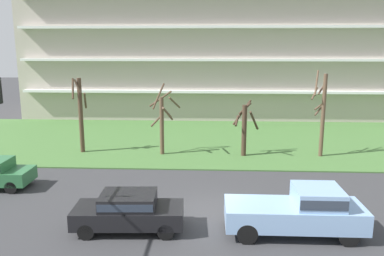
{
  "coord_description": "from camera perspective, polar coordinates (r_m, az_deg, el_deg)",
  "views": [
    {
      "loc": [
        -0.06,
        -16.5,
        7.27
      ],
      "look_at": [
        -1.17,
        6.0,
        2.63
      ],
      "focal_mm": 36.28,
      "sensor_mm": 36.0,
      "label": 1
    }
  ],
  "objects": [
    {
      "name": "ground",
      "position": [
        18.03,
        2.83,
        -12.16
      ],
      "size": [
        160.0,
        160.0,
        0.0
      ],
      "primitive_type": "plane",
      "color": "#38383A"
    },
    {
      "name": "grass_lawn_strip",
      "position": [
        31.35,
        2.85,
        -1.71
      ],
      "size": [
        80.0,
        16.0,
        0.08
      ],
      "primitive_type": "cube",
      "color": "#477238",
      "rests_on": "ground"
    },
    {
      "name": "apartment_building",
      "position": [
        44.1,
        2.96,
        12.21
      ],
      "size": [
        39.14,
        12.15,
        15.43
      ],
      "color": "#B2A899",
      "rests_on": "ground"
    },
    {
      "name": "tree_far_left",
      "position": [
        28.02,
        -16.07,
        2.12
      ],
      "size": [
        1.1,
        1.09,
        5.28
      ],
      "color": "#4C3828",
      "rests_on": "ground"
    },
    {
      "name": "tree_left",
      "position": [
        26.55,
        -4.33,
        1.23
      ],
      "size": [
        2.19,
        2.18,
        4.94
      ],
      "color": "brown",
      "rests_on": "ground"
    },
    {
      "name": "tree_center",
      "position": [
        26.43,
        7.71,
        0.14
      ],
      "size": [
        1.81,
        1.81,
        3.84
      ],
      "color": "#423023",
      "rests_on": "ground"
    },
    {
      "name": "tree_right",
      "position": [
        27.3,
        18.57,
        2.22
      ],
      "size": [
        1.19,
        1.31,
        5.83
      ],
      "color": "brown",
      "rests_on": "ground"
    },
    {
      "name": "pickup_blue_near_left",
      "position": [
        16.19,
        15.58,
        -11.55
      ],
      "size": [
        5.4,
        2.0,
        1.95
      ],
      "rotation": [
        0.0,
        0.0,
        0.0
      ],
      "color": "#8CB2E0",
      "rests_on": "ground"
    },
    {
      "name": "sedan_black_center_left",
      "position": [
        16.19,
        -9.3,
        -11.81
      ],
      "size": [
        4.48,
        2.02,
        1.57
      ],
      "rotation": [
        0.0,
        0.0,
        0.05
      ],
      "color": "black",
      "rests_on": "ground"
    }
  ]
}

